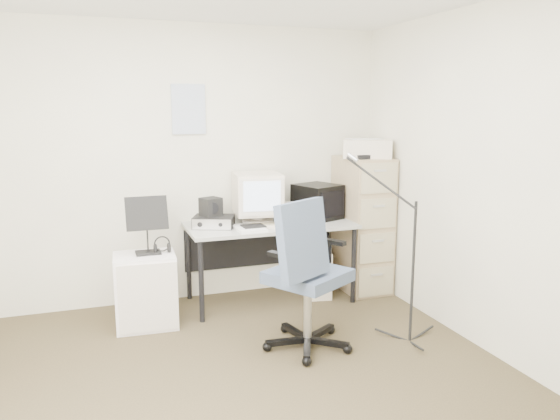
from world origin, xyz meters
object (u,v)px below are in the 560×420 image
object	(u,v)px
desk	(270,262)
office_chair	(308,273)
side_cart	(146,290)
filing_cabinet	(362,224)

from	to	relation	value
desk	office_chair	world-z (taller)	office_chair
side_cart	filing_cabinet	bearing A→B (deg)	9.94
filing_cabinet	side_cart	size ratio (longest dim) A/B	2.17
desk	filing_cabinet	bearing A→B (deg)	1.81
side_cart	desk	bearing A→B (deg)	14.09
office_chair	side_cart	xyz separation A→B (m)	(-1.09, 0.82, -0.28)
filing_cabinet	office_chair	bearing A→B (deg)	-133.05
desk	side_cart	size ratio (longest dim) A/B	2.50
desk	office_chair	distance (m)	1.07
desk	office_chair	bearing A→B (deg)	-92.98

